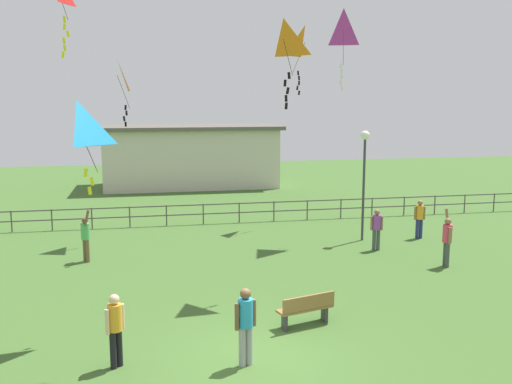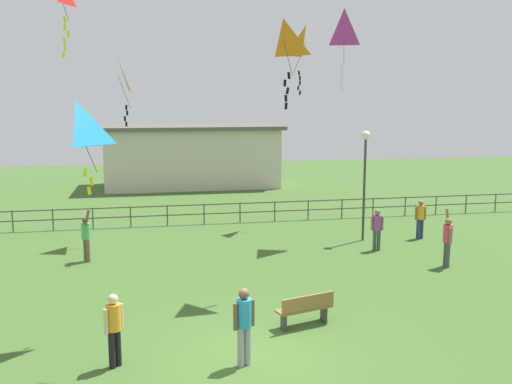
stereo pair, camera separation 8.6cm
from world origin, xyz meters
name	(u,v)px [view 2 (the right image)]	position (x,y,z in m)	size (l,w,h in m)	color
ground_plane	(253,358)	(0.00, 0.00, 0.00)	(80.00, 80.00, 0.00)	#3D6028
lamppost	(365,161)	(6.42, 9.65, 3.25)	(0.36, 0.36, 4.48)	#38383D
park_bench	(305,309)	(1.63, 1.51, 0.46)	(1.55, 0.81, 0.85)	olive
person_0	(244,321)	(-0.26, -0.30, 1.00)	(0.49, 0.32, 1.74)	#99999E
person_1	(448,238)	(7.84, 5.57, 1.01)	(0.33, 0.52, 2.02)	#3F4C47
person_2	(420,217)	(8.85, 9.49, 0.93)	(0.49, 0.30, 1.61)	navy
person_3	(114,325)	(-3.00, 0.17, 0.94)	(0.39, 0.36, 1.63)	black
person_4	(377,227)	(6.34, 8.07, 0.92)	(0.48, 0.30, 1.59)	#3F4C47
person_5	(86,235)	(-4.38, 8.63, 0.95)	(0.38, 0.50, 1.90)	brown
kite_1	(283,42)	(1.75, 4.54, 7.32)	(1.00, 1.03, 2.52)	orange
kite_2	(78,129)	(-3.80, 2.53, 5.00)	(1.13, 1.11, 2.16)	#198CD1
kite_3	(118,77)	(-3.18, 11.65, 6.56)	(0.70, 0.91, 2.65)	orange
kite_4	(344,31)	(5.48, 9.90, 8.31)	(1.14, 1.37, 3.02)	#B22DB2
kite_5	(305,44)	(4.87, 13.14, 8.11)	(1.10, 1.09, 2.96)	orange
waterfront_railing	(188,211)	(-0.37, 14.00, 0.63)	(36.01, 0.06, 0.95)	#4C4742
pavilion_building	(192,156)	(0.80, 26.00, 2.04)	(11.72, 5.53, 4.03)	beige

